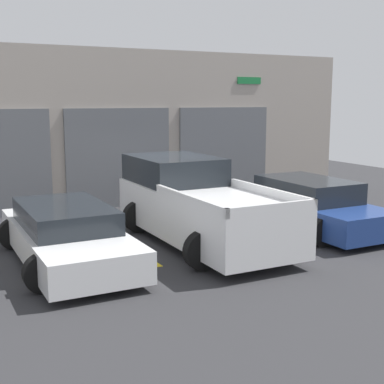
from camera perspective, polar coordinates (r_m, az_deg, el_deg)
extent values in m
plane|color=#2D2D30|center=(13.66, -2.69, -3.66)|extent=(28.00, 28.00, 0.00)
cube|color=#9E9389|center=(16.37, -7.58, 6.76)|extent=(15.81, 0.60, 4.67)
cube|color=#595B60|center=(16.05, -7.77, 3.61)|extent=(3.22, 0.08, 2.94)
cube|color=#595B60|center=(17.58, 3.46, 4.21)|extent=(3.22, 0.08, 2.94)
cube|color=#197238|center=(18.00, 6.12, 11.74)|extent=(0.90, 0.03, 0.22)
cube|color=white|center=(11.84, 1.10, -2.26)|extent=(1.96, 5.34, 0.99)
cube|color=#1E2328|center=(12.99, -1.95, 2.43)|extent=(1.80, 2.40, 0.63)
cube|color=white|center=(10.25, -0.35, -0.83)|extent=(0.08, 2.93, 0.18)
cube|color=white|center=(11.21, 8.27, -0.01)|extent=(0.08, 2.93, 0.18)
cube|color=white|center=(9.53, 8.60, -1.75)|extent=(1.96, 0.08, 0.18)
cylinder|color=black|center=(13.02, -5.74, -2.65)|extent=(0.76, 0.22, 0.76)
cylinder|color=black|center=(13.73, 1.04, -1.94)|extent=(0.76, 0.22, 0.76)
cylinder|color=black|center=(10.10, 1.18, -6.27)|extent=(0.76, 0.22, 0.76)
cylinder|color=black|center=(11.00, 9.22, -5.04)|extent=(0.76, 0.22, 0.76)
cube|color=white|center=(10.84, -13.17, -5.12)|extent=(1.78, 4.78, 0.56)
cube|color=#1E2328|center=(10.84, -13.42, -2.43)|extent=(1.57, 2.63, 0.43)
cylinder|color=black|center=(12.14, -18.45, -4.25)|extent=(0.67, 0.22, 0.67)
cylinder|color=black|center=(12.45, -11.32, -3.59)|extent=(0.67, 0.22, 0.67)
cylinder|color=black|center=(9.32, -15.61, -8.33)|extent=(0.67, 0.22, 0.67)
cylinder|color=black|center=(9.72, -6.48, -7.26)|extent=(0.67, 0.22, 0.67)
cube|color=navy|center=(13.55, 12.43, -2.06)|extent=(1.76, 4.47, 0.60)
cube|color=#1E2328|center=(13.53, 12.22, 0.32)|extent=(1.55, 2.46, 0.51)
cylinder|color=black|center=(14.21, 6.47, -1.82)|extent=(0.66, 0.22, 0.66)
cylinder|color=black|center=(15.10, 11.34, -1.26)|extent=(0.66, 0.22, 0.66)
cylinder|color=black|center=(12.06, 13.77, -4.14)|extent=(0.66, 0.22, 0.66)
cylinder|color=black|center=(13.10, 18.88, -3.29)|extent=(0.66, 0.22, 0.66)
cube|color=gold|center=(11.39, -5.66, -6.42)|extent=(0.12, 2.20, 0.01)
cube|color=gold|center=(12.76, 7.10, -4.67)|extent=(0.12, 2.20, 0.01)
cube|color=gold|center=(14.63, 16.95, -3.15)|extent=(0.12, 2.20, 0.01)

